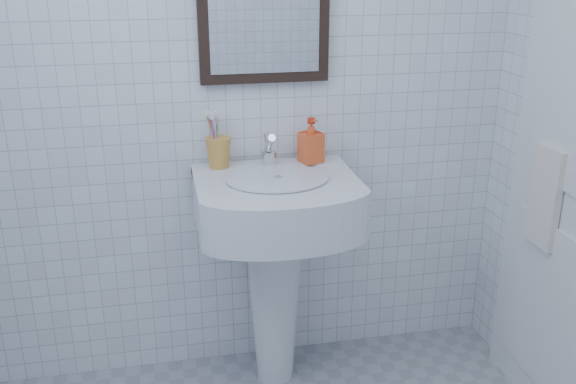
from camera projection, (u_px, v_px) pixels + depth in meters
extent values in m
cube|color=silver|center=(243.00, 80.00, 2.49)|extent=(2.20, 0.02, 2.50)
cone|color=silver|center=(274.00, 298.00, 2.64)|extent=(0.24, 0.24, 0.76)
cube|color=silver|center=(276.00, 201.00, 2.44)|extent=(0.61, 0.43, 0.18)
cube|color=silver|center=(268.00, 167.00, 2.56)|extent=(0.61, 0.11, 0.03)
cylinder|color=silver|center=(278.00, 178.00, 2.37)|extent=(0.38, 0.38, 0.01)
cylinder|color=silver|center=(269.00, 158.00, 2.52)|extent=(0.06, 0.06, 0.06)
cylinder|color=silver|center=(270.00, 143.00, 2.48)|extent=(0.03, 0.11, 0.09)
cylinder|color=silver|center=(268.00, 146.00, 2.53)|extent=(0.04, 0.06, 0.10)
imported|color=red|center=(311.00, 140.00, 2.54)|extent=(0.10, 0.11, 0.18)
cube|color=white|center=(265.00, 0.00, 2.37)|extent=(0.42, 0.00, 0.54)
torus|color=silver|center=(557.00, 150.00, 2.30)|extent=(0.01, 0.18, 0.18)
cube|color=silver|center=(545.00, 197.00, 2.36)|extent=(0.03, 0.16, 0.38)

